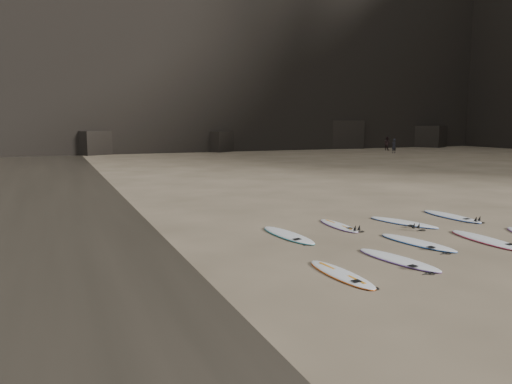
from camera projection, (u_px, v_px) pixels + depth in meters
The scene contains 11 objects.
ground at pixel (441, 246), 14.04m from camera, with size 240.00×240.00×0.00m, color #897559.
surfboard_0 at pixel (341, 274), 11.34m from camera, with size 0.58×2.40×0.09m, color white.
surfboard_1 at pixel (398, 259), 12.52m from camera, with size 0.62×2.57×0.09m, color white.
surfboard_2 at pixel (417, 242), 14.29m from camera, with size 0.63×2.61×0.09m, color white.
surfboard_3 at pixel (487, 240), 14.56m from camera, with size 0.67×2.78×0.10m, color white.
surfboard_5 at pixel (288, 235), 15.22m from camera, with size 0.65×2.72×0.10m, color white.
surfboard_6 at pixel (338, 225), 16.63m from camera, with size 0.55×2.29×0.08m, color white.
surfboard_7 at pixel (403, 222), 17.14m from camera, with size 0.63×2.62×0.09m, color white.
surfboard_8 at pixel (451, 216), 18.22m from camera, with size 0.65×2.71×0.10m, color white.
person_a at pixel (394, 146), 55.02m from camera, with size 0.58×0.38×1.59m, color black.
person_b at pixel (387, 143), 60.08m from camera, with size 0.81×0.63×1.67m, color black.
Camera 1 is at (-10.06, -10.65, 3.48)m, focal length 35.00 mm.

